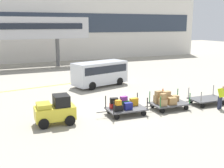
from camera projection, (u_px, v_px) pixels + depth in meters
name	position (u px, v px, depth m)	size (l,w,h in m)	color
ground_plane	(119.00, 110.00, 17.16)	(120.00, 120.00, 0.00)	#A8A08E
apron_lead_line	(34.00, 88.00, 23.14)	(17.15, 0.20, 0.01)	yellow
terminal_building	(42.00, 26.00, 39.32)	(52.02, 2.51, 9.96)	silver
jet_bridge	(2.00, 28.00, 31.76)	(19.19, 3.00, 6.15)	#B7B7BC
baggage_tug	(55.00, 110.00, 14.64)	(2.14, 1.30, 1.58)	gold
baggage_cart_lead	(124.00, 106.00, 16.22)	(3.02, 1.48, 1.10)	#4C4C4F
baggage_cart_middle	(167.00, 101.00, 17.25)	(3.02, 1.48, 1.17)	#4C4C4F
baggage_cart_tail	(207.00, 99.00, 18.40)	(3.02, 1.48, 1.10)	#4C4C4F
baggage_handler	(221.00, 96.00, 17.19)	(0.48, 0.49, 1.56)	#2D334C
shuttle_van	(100.00, 72.00, 23.79)	(5.13, 3.11, 2.10)	silver
safety_cone_near	(163.00, 91.00, 20.86)	(0.36, 0.36, 0.55)	#EA590F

